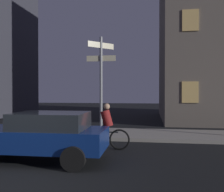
% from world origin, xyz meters
% --- Properties ---
extents(ground_plane, '(80.00, 80.00, 0.00)m').
position_xyz_m(ground_plane, '(0.00, 0.00, 0.00)').
color(ground_plane, black).
extents(sidewalk_kerb, '(40.00, 2.85, 0.14)m').
position_xyz_m(sidewalk_kerb, '(0.00, 6.25, 0.07)').
color(sidewalk_kerb, gray).
rests_on(sidewalk_kerb, ground_plane).
extents(signpost, '(1.25, 0.94, 4.20)m').
position_xyz_m(signpost, '(0.95, 5.21, 2.58)').
color(signpost, gray).
rests_on(signpost, sidewalk_kerb).
extents(car_far_oncoming, '(4.07, 1.93, 1.42)m').
position_xyz_m(car_far_oncoming, '(-0.13, 1.60, 0.76)').
color(car_far_oncoming, navy).
rests_on(car_far_oncoming, ground_plane).
extents(cyclist, '(1.82, 0.33, 1.61)m').
position_xyz_m(cyclist, '(1.46, 3.35, 0.75)').
color(cyclist, black).
rests_on(cyclist, ground_plane).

